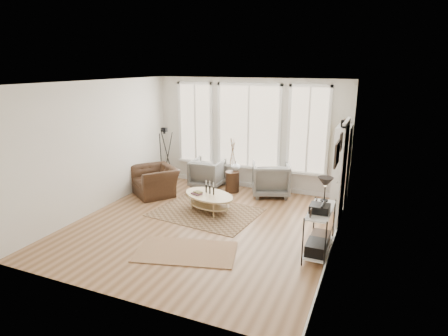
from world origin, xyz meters
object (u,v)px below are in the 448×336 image
at_px(accent_chair, 155,181).
at_px(low_shelf, 320,227).
at_px(armchair_left, 207,173).
at_px(armchair_right, 271,179).
at_px(bookcase, 341,167).
at_px(coffee_table, 209,198).
at_px(side_table, 232,165).

bearing_deg(accent_chair, low_shelf, 16.76).
bearing_deg(low_shelf, armchair_left, 142.38).
bearing_deg(accent_chair, armchair_right, 58.19).
distance_m(bookcase, armchair_left, 3.50).
bearing_deg(armchair_right, armchair_left, -20.13).
bearing_deg(coffee_table, armchair_left, 116.24).
height_order(bookcase, low_shelf, bookcase).
bearing_deg(armchair_right, bookcase, 155.18).
height_order(low_shelf, side_table, side_table).
distance_m(low_shelf, coffee_table, 2.81).
height_order(armchair_right, accent_chair, armchair_right).
xyz_separation_m(bookcase, accent_chair, (-4.42, -0.98, -0.60)).
relative_size(bookcase, accent_chair, 1.87).
bearing_deg(bookcase, side_table, -179.66).
height_order(coffee_table, armchair_right, armchair_right).
bearing_deg(accent_chair, side_table, 65.28).
bearing_deg(accent_chair, armchair_left, 84.45).
relative_size(bookcase, low_shelf, 1.58).
height_order(bookcase, armchair_left, bookcase).
bearing_deg(coffee_table, accent_chair, 163.66).
bearing_deg(armchair_left, coffee_table, 114.90).
height_order(coffee_table, armchair_left, armchair_left).
relative_size(armchair_left, armchair_right, 0.90).
bearing_deg(armchair_right, accent_chair, 1.19).
xyz_separation_m(low_shelf, coffee_table, (-2.61, 1.02, -0.19)).
bearing_deg(side_table, armchair_right, 7.75).
relative_size(armchair_left, side_table, 0.55).
relative_size(armchair_right, accent_chair, 0.84).
bearing_deg(low_shelf, armchair_right, 121.79).
height_order(low_shelf, coffee_table, low_shelf).
relative_size(coffee_table, accent_chair, 1.35).
relative_size(side_table, accent_chair, 1.37).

